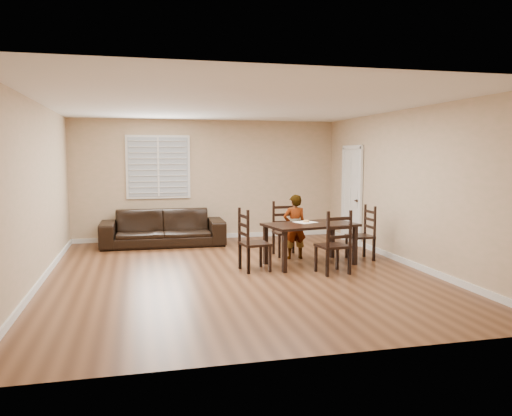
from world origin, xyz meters
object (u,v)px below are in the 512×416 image
Objects in this scene: chair_near at (285,230)px; child at (295,227)px; chair_right at (366,235)px; chair_left at (248,243)px; donut at (306,221)px; sofa at (163,228)px; dining_table at (310,229)px; chair_far at (337,246)px.

chair_near is 0.45m from child.
child is (-1.27, 0.34, 0.14)m from chair_right.
chair_left is 1.04× the size of chair_right.
donut is 3.36m from sofa.
dining_table is at bearing -80.32° from chair_right.
dining_table is at bearing -87.34° from chair_left.
donut is at bearing -88.83° from chair_right.
dining_table is at bearing -85.02° from donut.
chair_right is 0.39× the size of sofa.
chair_far is 0.40× the size of sofa.
chair_right is (1.01, 1.03, -0.02)m from chair_far.
dining_table is 1.20m from chair_right.
dining_table is 1.20m from chair_left.
chair_right is at bearing -31.81° from sofa.
chair_near is at bearing -87.87° from chair_far.
chair_far is 1.44m from chair_right.
sofa is at bearing 16.01° from chair_left.
donut is at bearing -43.35° from sofa.
chair_far reaches higher than chair_right.
child is 0.42m from donut.
chair_near is 0.87m from donut.
sofa is at bearing 135.69° from donut.
chair_left reaches higher than sofa.
chair_right is (1.16, 0.21, -0.18)m from dining_table.
chair_left is 1.25m from donut.
child reaches higher than dining_table.
chair_near is at bearing 88.76° from dining_table.
dining_table is at bearing -81.34° from chair_near.
chair_near reaches higher than chair_right.
chair_far is 1.04× the size of chair_right.
chair_right is at bearing 165.47° from child.
chair_left is (-1.17, -0.23, -0.16)m from dining_table.
chair_near is at bearing -120.43° from chair_right.
chair_left is 9.15× the size of donut.
chair_left is at bearing 36.72° from child.
dining_table is at bearing 101.74° from child.
child is (-0.11, 0.55, -0.04)m from dining_table.
chair_right is (2.33, 0.44, -0.02)m from chair_left.
sofa is (-2.56, 3.32, -0.10)m from chair_far.
sofa is (-2.23, 1.53, -0.09)m from chair_near.
donut reaches higher than dining_table.
child reaches higher than donut.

